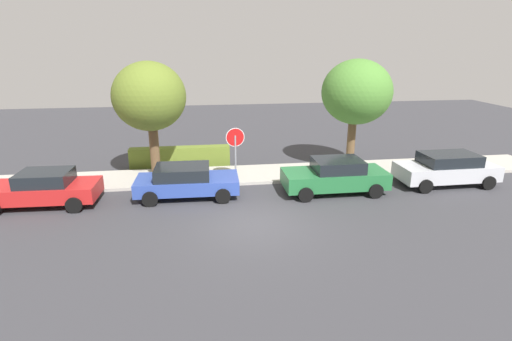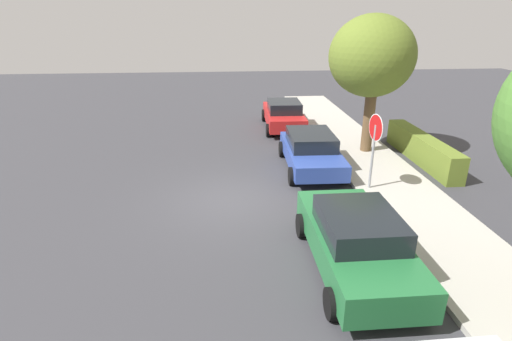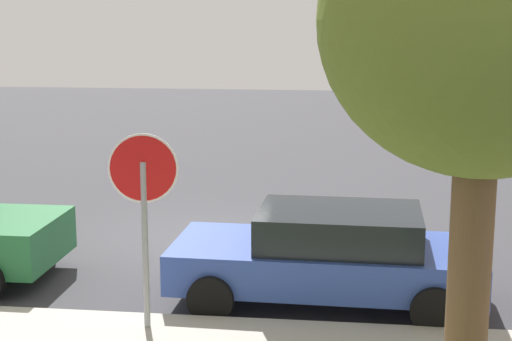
% 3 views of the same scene
% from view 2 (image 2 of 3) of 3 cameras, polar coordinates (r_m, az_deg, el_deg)
% --- Properties ---
extents(ground_plane, '(60.00, 60.00, 0.00)m').
position_cam_2_polar(ground_plane, '(12.95, -3.55, -4.14)').
color(ground_plane, '#38383D').
extents(sidewalk_curb, '(32.00, 2.77, 0.14)m').
position_cam_2_polar(sidewalk_curb, '(14.15, 19.68, -2.81)').
color(sidewalk_curb, '#B2ADA3').
rests_on(sidewalk_curb, ground_plane).
extents(stop_sign, '(0.88, 0.13, 2.66)m').
position_cam_2_polar(stop_sign, '(13.39, 16.57, 4.39)').
color(stop_sign, gray).
rests_on(stop_sign, ground_plane).
extents(parked_car_blue, '(4.41, 2.18, 1.39)m').
position_cam_2_polar(parked_car_blue, '(15.37, 7.87, 2.85)').
color(parked_car_blue, '#2D479E').
rests_on(parked_car_blue, ground_plane).
extents(parked_car_green, '(4.54, 2.09, 1.53)m').
position_cam_2_polar(parked_car_green, '(9.54, 14.08, -9.65)').
color(parked_car_green, '#236B38').
rests_on(parked_car_green, ground_plane).
extents(parked_car_red, '(4.52, 2.13, 1.45)m').
position_cam_2_polar(parked_car_red, '(20.78, 3.96, 7.99)').
color(parked_car_red, red).
rests_on(parked_car_red, ground_plane).
extents(street_tree_near_corner, '(3.37, 3.37, 5.62)m').
position_cam_2_polar(street_tree_near_corner, '(16.91, 16.22, 15.28)').
color(street_tree_near_corner, brown).
rests_on(street_tree_near_corner, ground_plane).
extents(front_yard_hedge, '(5.31, 0.69, 1.05)m').
position_cam_2_polar(front_yard_hedge, '(17.42, 22.60, 2.92)').
color(front_yard_hedge, olive).
rests_on(front_yard_hedge, ground_plane).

